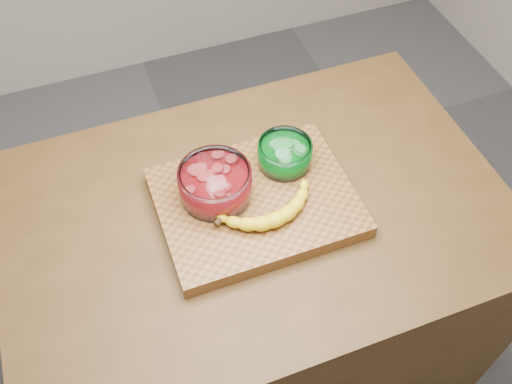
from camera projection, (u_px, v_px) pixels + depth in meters
name	position (u px, v px, depth m)	size (l,w,h in m)	color
ground	(256.00, 356.00, 2.06)	(3.50, 3.50, 0.00)	#504F54
counter	(256.00, 297.00, 1.70)	(1.20, 0.80, 0.90)	#4C3216
cutting_board	(256.00, 203.00, 1.33)	(0.45, 0.35, 0.04)	brown
bowl_red	(215.00, 184.00, 1.29)	(0.17, 0.17, 0.08)	white
bowl_green	(285.00, 154.00, 1.36)	(0.13, 0.13, 0.06)	white
banana	(268.00, 209.00, 1.28)	(0.27, 0.13, 0.04)	yellow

